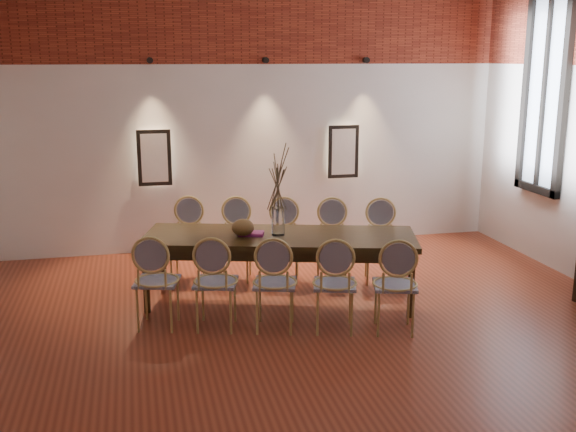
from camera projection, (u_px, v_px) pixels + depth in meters
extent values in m
cube|color=brown|center=(319.00, 348.00, 6.19)|extent=(7.00, 7.00, 0.02)
cube|color=silver|center=(249.00, 102.00, 9.09)|extent=(7.00, 0.10, 4.00)
cube|color=maroon|center=(249.00, 5.00, 8.73)|extent=(7.00, 0.02, 1.50)
cube|color=#FFEAC6|center=(154.00, 158.00, 8.87)|extent=(0.36, 0.06, 0.66)
cube|color=#FFEAC6|center=(343.00, 151.00, 9.44)|extent=(0.36, 0.06, 0.66)
cylinder|color=black|center=(150.00, 60.00, 8.55)|extent=(0.08, 0.10, 0.08)
cylinder|color=black|center=(266.00, 60.00, 8.88)|extent=(0.08, 0.10, 0.08)
cylinder|color=black|center=(366.00, 60.00, 9.19)|extent=(0.08, 0.10, 0.08)
cube|color=silver|center=(546.00, 94.00, 8.34)|extent=(0.02, 0.78, 2.38)
cube|color=black|center=(544.00, 94.00, 8.34)|extent=(0.08, 0.90, 2.50)
cube|color=black|center=(544.00, 94.00, 8.34)|extent=(0.06, 0.06, 2.40)
cube|color=#342510|center=(280.00, 269.00, 7.24)|extent=(3.02, 1.67, 0.75)
cylinder|color=silver|center=(278.00, 221.00, 7.12)|extent=(0.14, 0.14, 0.30)
ellipsoid|color=brown|center=(243.00, 227.00, 7.10)|extent=(0.24, 0.24, 0.18)
cube|color=#8C236B|center=(251.00, 234.00, 7.15)|extent=(0.30, 0.24, 0.03)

